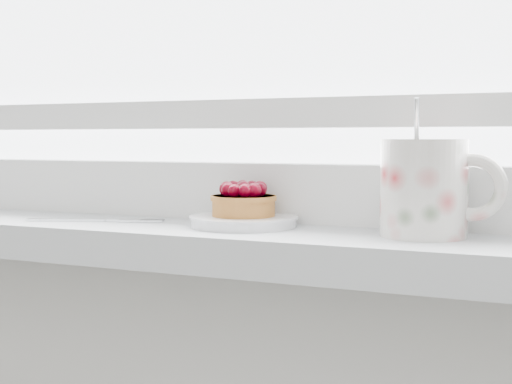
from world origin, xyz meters
The scene contains 4 objects.
saucer centered at (-0.03, 1.90, 0.95)m, with size 0.12×0.12×0.01m, color white.
raspberry_tart centered at (-0.03, 1.90, 0.97)m, with size 0.08×0.08×0.04m.
floral_mug centered at (0.17, 1.90, 0.99)m, with size 0.13×0.09×0.14m.
fork centered at (-0.22, 1.87, 0.94)m, with size 0.16×0.07×0.00m.
Camera 1 is at (0.31, 1.17, 1.04)m, focal length 50.00 mm.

